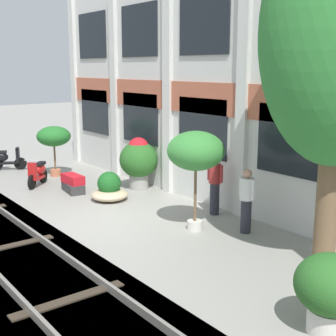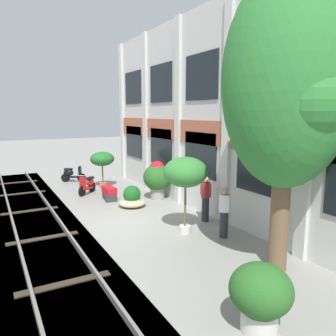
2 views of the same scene
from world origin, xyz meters
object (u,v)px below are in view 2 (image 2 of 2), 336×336
Objects in this scene: potted_plant_square_trough at (109,193)px; scooter_near_curb at (88,185)px; scooter_second_parked at (72,174)px; resident_watching_tracks at (206,197)px; potted_plant_stone_basin at (157,177)px; potted_plant_low_pan at (102,160)px; broadleaf_tree at (287,85)px; potted_plant_wide_bowl at (132,199)px; potted_plant_glazed_jar at (261,294)px; resident_by_doorway at (224,211)px; potted_plant_tall_urn at (185,173)px.

scooter_near_curb reaches higher than potted_plant_square_trough.
scooter_second_parked is 9.51m from resident_watching_tracks.
potted_plant_stone_basin is at bearing -37.48° from scooter_second_parked.
potted_plant_low_pan is 1.48× the size of scooter_second_parked.
broadleaf_tree is 8.04m from potted_plant_wide_bowl.
scooter_near_curb is (-11.39, 0.10, -0.28)m from potted_plant_glazed_jar.
broadleaf_tree is 5.64× the size of scooter_second_parked.
scooter_second_parked is 0.79× the size of resident_by_doorway.
resident_watching_tracks is (2.97, 1.57, 0.53)m from potted_plant_wide_bowl.
resident_by_doorway reaches higher than potted_plant_glazed_jar.
potted_plant_wide_bowl is at bearing -52.42° from scooter_second_parked.
potted_plant_tall_urn is 1.53× the size of resident_watching_tracks.
broadleaf_tree is 4.55m from potted_plant_glazed_jar.
scooter_second_parked is (-6.17, -1.01, 0.10)m from potted_plant_wide_bowl.
potted_plant_square_trough is 2.27m from potted_plant_stone_basin.
potted_plant_low_pan is 1.74× the size of scooter_near_curb.
potted_plant_square_trough is at bearing -170.19° from broadleaf_tree.
resident_watching_tracks is at bearing 116.49° from potted_plant_tall_urn.
potted_plant_glazed_jar is at bearing -16.11° from potted_plant_stone_basin.
potted_plant_stone_basin is 3.53m from scooter_near_curb.
potted_plant_glazed_jar is at bearing 57.79° from resident_watching_tracks.
resident_by_doorway is at bearing 7.38° from potted_plant_low_pan.
scooter_second_parked is at bearing -132.77° from scooter_near_curb.
scooter_second_parked is at bearing -173.11° from potted_plant_square_trough.
potted_plant_glazed_jar is 0.73× the size of potted_plant_stone_basin.
resident_watching_tracks reaches higher than potted_plant_glazed_jar.
resident_watching_tracks is (-5.37, 2.66, 0.15)m from potted_plant_glazed_jar.
potted_plant_tall_urn reaches higher than scooter_second_parked.
resident_by_doorway is (0.92, 0.84, -1.11)m from potted_plant_tall_urn.
potted_plant_square_trough is 2.80m from potted_plant_low_pan.
resident_by_doorway is at bearing -3.57° from potted_plant_stone_basin.
resident_watching_tracks is (-1.54, 0.40, 0.02)m from resident_by_doorway.
potted_plant_wide_bowl is at bearing -68.98° from resident_by_doorway.
broadleaf_tree is 6.28× the size of potted_plant_wide_bowl.
potted_plant_square_trough is 1.61m from scooter_near_curb.
scooter_near_curb reaches higher than potted_plant_wide_bowl.
resident_watching_tracks is at bearing 153.62° from potted_plant_glazed_jar.
potted_plant_square_trough is at bearing -163.82° from potted_plant_wide_bowl.
potted_plant_wide_bowl is (-6.82, -1.00, -4.13)m from broadleaf_tree.
potted_plant_low_pan is (-2.49, 0.52, 1.17)m from potted_plant_square_trough.
broadleaf_tree is 6.63× the size of scooter_near_curb.
potted_plant_low_pan is 2.60m from scooter_second_parked.
potted_plant_glazed_jar is (12.37, -1.16, -0.73)m from potted_plant_low_pan.
resident_watching_tracks is (7.00, 1.50, -0.58)m from potted_plant_low_pan.
potted_plant_square_trough is (-8.36, -1.45, -4.19)m from broadleaf_tree.
potted_plant_glazed_jar is 9.32m from potted_plant_stone_basin.
potted_plant_wide_bowl is (-3.59, -0.33, -1.63)m from potted_plant_tall_urn.
resident_watching_tracks is at bearing 24.12° from potted_plant_square_trough.
potted_plant_tall_urn is 1.77m from resident_watching_tracks.
potted_plant_square_trough is 1.02× the size of scooter_near_curb.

